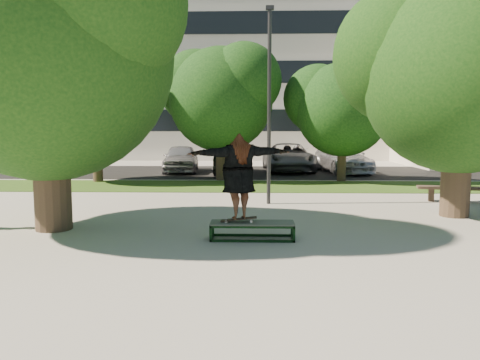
{
  "coord_description": "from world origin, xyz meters",
  "views": [
    {
      "loc": [
        0.54,
        -9.75,
        2.37
      ],
      "look_at": [
        0.22,
        0.6,
        1.24
      ],
      "focal_mm": 35.0,
      "sensor_mm": 36.0,
      "label": 1
    }
  ],
  "objects_px": {
    "car_silver_a": "(181,158)",
    "car_silver_b": "(342,159)",
    "tree_left": "(44,39)",
    "grind_box": "(252,231)",
    "lamppost": "(269,104)",
    "bench": "(471,190)",
    "car_dark": "(230,158)",
    "car_grey": "(288,157)",
    "tree_right": "(457,64)"
  },
  "relations": [
    {
      "from": "bench",
      "to": "car_grey",
      "type": "bearing_deg",
      "value": 126.23
    },
    {
      "from": "tree_right",
      "to": "car_silver_a",
      "type": "relative_size",
      "value": 1.46
    },
    {
      "from": "car_dark",
      "to": "car_grey",
      "type": "distance_m",
      "value": 3.52
    },
    {
      "from": "tree_left",
      "to": "car_silver_b",
      "type": "distance_m",
      "value": 18.03
    },
    {
      "from": "lamppost",
      "to": "car_silver_a",
      "type": "height_order",
      "value": "lamppost"
    },
    {
      "from": "car_dark",
      "to": "car_grey",
      "type": "relative_size",
      "value": 0.87
    },
    {
      "from": "lamppost",
      "to": "grind_box",
      "type": "bearing_deg",
      "value": -95.86
    },
    {
      "from": "grind_box",
      "to": "car_dark",
      "type": "xyz_separation_m",
      "value": [
        -1.23,
        14.85,
        0.62
      ]
    },
    {
      "from": "car_silver_b",
      "to": "tree_left",
      "type": "bearing_deg",
      "value": -132.6
    },
    {
      "from": "tree_left",
      "to": "lamppost",
      "type": "relative_size",
      "value": 1.16
    },
    {
      "from": "grind_box",
      "to": "bench",
      "type": "bearing_deg",
      "value": 36.82
    },
    {
      "from": "grind_box",
      "to": "bench",
      "type": "distance_m",
      "value": 8.82
    },
    {
      "from": "tree_left",
      "to": "bench",
      "type": "height_order",
      "value": "tree_left"
    },
    {
      "from": "tree_right",
      "to": "car_silver_b",
      "type": "relative_size",
      "value": 1.24
    },
    {
      "from": "lamppost",
      "to": "car_silver_b",
      "type": "height_order",
      "value": "lamppost"
    },
    {
      "from": "car_silver_a",
      "to": "car_silver_b",
      "type": "bearing_deg",
      "value": -4.44
    },
    {
      "from": "grind_box",
      "to": "car_silver_b",
      "type": "xyz_separation_m",
      "value": [
        4.84,
        15.75,
        0.57
      ]
    },
    {
      "from": "bench",
      "to": "car_grey",
      "type": "distance_m",
      "value": 12.2
    },
    {
      "from": "tree_left",
      "to": "car_silver_a",
      "type": "xyz_separation_m",
      "value": [
        0.79,
        14.76,
        -3.66
      ]
    },
    {
      "from": "car_dark",
      "to": "car_grey",
      "type": "xyz_separation_m",
      "value": [
        3.18,
        1.51,
        -0.03
      ]
    },
    {
      "from": "tree_right",
      "to": "bench",
      "type": "bearing_deg",
      "value": 55.0
    },
    {
      "from": "tree_right",
      "to": "lamppost",
      "type": "bearing_deg",
      "value": 158.72
    },
    {
      "from": "car_silver_a",
      "to": "bench",
      "type": "bearing_deg",
      "value": -47.99
    },
    {
      "from": "tree_right",
      "to": "car_silver_a",
      "type": "bearing_deg",
      "value": 126.41
    },
    {
      "from": "car_silver_b",
      "to": "car_silver_a",
      "type": "bearing_deg",
      "value": 170.7
    },
    {
      "from": "lamppost",
      "to": "grind_box",
      "type": "distance_m",
      "value": 5.71
    },
    {
      "from": "lamppost",
      "to": "tree_left",
      "type": "bearing_deg",
      "value": -143.58
    },
    {
      "from": "car_silver_a",
      "to": "car_grey",
      "type": "height_order",
      "value": "car_grey"
    },
    {
      "from": "tree_left",
      "to": "tree_right",
      "type": "distance_m",
      "value": 10.41
    },
    {
      "from": "tree_left",
      "to": "car_dark",
      "type": "xyz_separation_m",
      "value": [
        3.56,
        13.9,
        -3.61
      ]
    },
    {
      "from": "car_grey",
      "to": "car_silver_b",
      "type": "distance_m",
      "value": 2.96
    },
    {
      "from": "tree_left",
      "to": "grind_box",
      "type": "xyz_separation_m",
      "value": [
        4.79,
        -0.95,
        -4.23
      ]
    },
    {
      "from": "lamppost",
      "to": "bench",
      "type": "bearing_deg",
      "value": 3.75
    },
    {
      "from": "tree_left",
      "to": "car_grey",
      "type": "bearing_deg",
      "value": 66.38
    },
    {
      "from": "lamppost",
      "to": "car_grey",
      "type": "distance_m",
      "value": 11.83
    },
    {
      "from": "tree_right",
      "to": "grind_box",
      "type": "distance_m",
      "value": 7.29
    },
    {
      "from": "tree_left",
      "to": "tree_right",
      "type": "relative_size",
      "value": 1.09
    },
    {
      "from": "lamppost",
      "to": "car_silver_a",
      "type": "xyz_separation_m",
      "value": [
        -4.5,
        10.85,
        -2.39
      ]
    },
    {
      "from": "car_grey",
      "to": "car_silver_b",
      "type": "height_order",
      "value": "car_grey"
    },
    {
      "from": "tree_left",
      "to": "grind_box",
      "type": "distance_m",
      "value": 6.47
    },
    {
      "from": "grind_box",
      "to": "car_dark",
      "type": "distance_m",
      "value": 14.91
    },
    {
      "from": "tree_right",
      "to": "grind_box",
      "type": "height_order",
      "value": "tree_right"
    },
    {
      "from": "bench",
      "to": "car_silver_a",
      "type": "height_order",
      "value": "car_silver_a"
    },
    {
      "from": "car_silver_a",
      "to": "lamppost",
      "type": "bearing_deg",
      "value": -72.16
    },
    {
      "from": "tree_right",
      "to": "lamppost",
      "type": "xyz_separation_m",
      "value": [
        -4.92,
        1.92,
        -0.94
      ]
    },
    {
      "from": "lamppost",
      "to": "car_dark",
      "type": "xyz_separation_m",
      "value": [
        -1.73,
        9.99,
        -2.34
      ]
    },
    {
      "from": "tree_left",
      "to": "lamppost",
      "type": "bearing_deg",
      "value": 36.42
    },
    {
      "from": "lamppost",
      "to": "car_grey",
      "type": "relative_size",
      "value": 1.08
    },
    {
      "from": "tree_left",
      "to": "grind_box",
      "type": "relative_size",
      "value": 3.95
    },
    {
      "from": "tree_left",
      "to": "grind_box",
      "type": "height_order",
      "value": "tree_left"
    }
  ]
}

